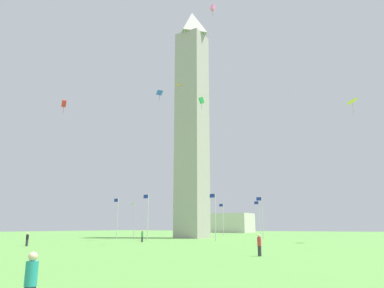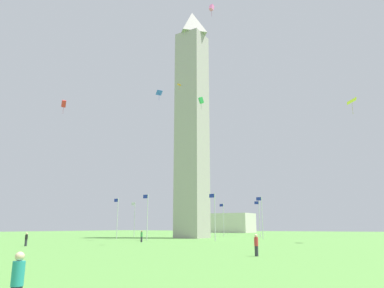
# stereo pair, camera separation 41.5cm
# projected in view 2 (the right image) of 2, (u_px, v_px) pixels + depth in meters

# --- Properties ---
(ground_plane) EXTENTS (260.00, 260.00, 0.00)m
(ground_plane) POSITION_uv_depth(u_px,v_px,m) (192.00, 238.00, 75.49)
(ground_plane) COLOR #548C3D
(obelisk_monument) EXTENTS (5.78, 5.78, 52.54)m
(obelisk_monument) POSITION_uv_depth(u_px,v_px,m) (192.00, 117.00, 81.34)
(obelisk_monument) COLOR #A8A399
(obelisk_monument) RESTS_ON ground
(flagpole_n) EXTENTS (1.12, 0.14, 8.02)m
(flagpole_n) POSITION_uv_depth(u_px,v_px,m) (134.00, 218.00, 84.11)
(flagpole_n) COLOR silver
(flagpole_n) RESTS_ON ground
(flagpole_ne) EXTENTS (1.12, 0.14, 8.02)m
(flagpole_ne) POSITION_uv_depth(u_px,v_px,m) (117.00, 216.00, 72.68)
(flagpole_ne) COLOR silver
(flagpole_ne) RESTS_ON ground
(flagpole_e) EXTENTS (1.12, 0.14, 8.02)m
(flagpole_e) POSITION_uv_depth(u_px,v_px,m) (147.00, 215.00, 63.49)
(flagpole_e) COLOR silver
(flagpole_e) RESTS_ON ground
(flagpole_se) EXTENTS (1.12, 0.14, 8.02)m
(flagpole_se) POSITION_uv_depth(u_px,v_px,m) (215.00, 214.00, 61.92)
(flagpole_se) COLOR silver
(flagpole_se) RESTS_ON ground
(flagpole_s) EXTENTS (1.12, 0.14, 8.02)m
(flagpole_s) POSITION_uv_depth(u_px,v_px,m) (262.00, 216.00, 68.88)
(flagpole_s) COLOR silver
(flagpole_s) RESTS_ON ground
(flagpole_sw) EXTENTS (1.12, 0.14, 8.02)m
(flagpole_sw) POSITION_uv_depth(u_px,v_px,m) (259.00, 217.00, 80.31)
(flagpole_sw) COLOR silver
(flagpole_sw) RESTS_ON ground
(flagpole_w) EXTENTS (1.12, 0.14, 8.02)m
(flagpole_w) POSITION_uv_depth(u_px,v_px,m) (223.00, 218.00, 89.50)
(flagpole_w) COLOR silver
(flagpole_w) RESTS_ON ground
(flagpole_nw) EXTENTS (1.12, 0.14, 8.02)m
(flagpole_nw) POSITION_uv_depth(u_px,v_px,m) (176.00, 218.00, 91.08)
(flagpole_nw) COLOR silver
(flagpole_nw) RESTS_ON ground
(person_teal_shirt) EXTENTS (0.32, 0.32, 1.67)m
(person_teal_shirt) POSITION_uv_depth(u_px,v_px,m) (17.00, 285.00, 9.48)
(person_teal_shirt) COLOR #2D2D38
(person_teal_shirt) RESTS_ON ground
(person_black_shirt) EXTENTS (0.32, 0.32, 1.61)m
(person_black_shirt) POSITION_uv_depth(u_px,v_px,m) (26.00, 239.00, 44.44)
(person_black_shirt) COLOR #2D2D38
(person_black_shirt) RESTS_ON ground
(person_red_shirt) EXTENTS (0.32, 0.32, 1.73)m
(person_red_shirt) POSITION_uv_depth(u_px,v_px,m) (256.00, 245.00, 29.27)
(person_red_shirt) COLOR #2D2D38
(person_red_shirt) RESTS_ON ground
(person_green_shirt) EXTENTS (0.32, 0.32, 1.74)m
(person_green_shirt) POSITION_uv_depth(u_px,v_px,m) (142.00, 236.00, 55.86)
(person_green_shirt) COLOR #2D2D38
(person_green_shirt) RESTS_ON ground
(kite_green_box) EXTENTS (1.10, 1.12, 2.41)m
(kite_green_box) POSITION_uv_depth(u_px,v_px,m) (201.00, 100.00, 68.34)
(kite_green_box) COLOR green
(kite_yellow_diamond) EXTENTS (1.61, 1.73, 2.51)m
(kite_yellow_diamond) POSITION_uv_depth(u_px,v_px,m) (352.00, 101.00, 56.49)
(kite_yellow_diamond) COLOR yellow
(kite_red_box) EXTENTS (1.38, 1.21, 2.65)m
(kite_red_box) POSITION_uv_depth(u_px,v_px,m) (64.00, 104.00, 66.73)
(kite_red_box) COLOR red
(kite_pink_box) EXTENTS (0.54, 0.82, 1.90)m
(kite_pink_box) POSITION_uv_depth(u_px,v_px,m) (212.00, 8.00, 52.75)
(kite_pink_box) COLOR pink
(kite_orange_diamond) EXTENTS (1.09, 1.10, 1.31)m
(kite_orange_diamond) POSITION_uv_depth(u_px,v_px,m) (179.00, 85.00, 74.26)
(kite_orange_diamond) COLOR orange
(kite_blue_diamond) EXTENTS (1.34, 1.41, 1.89)m
(kite_blue_diamond) POSITION_uv_depth(u_px,v_px,m) (159.00, 93.00, 68.10)
(kite_blue_diamond) COLOR blue
(distant_building) EXTENTS (18.32, 11.62, 7.59)m
(distant_building) POSITION_uv_depth(u_px,v_px,m) (230.00, 223.00, 147.54)
(distant_building) COLOR beige
(distant_building) RESTS_ON ground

